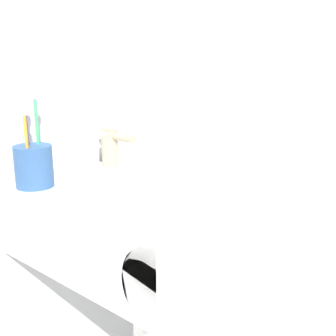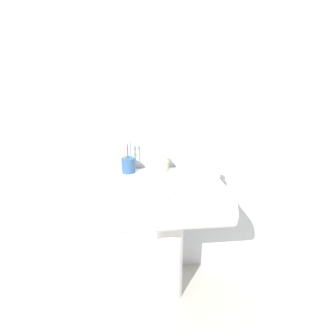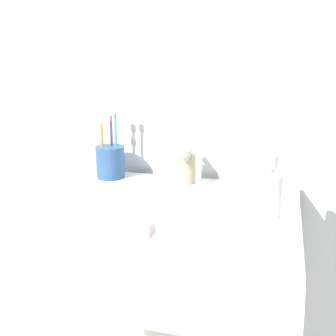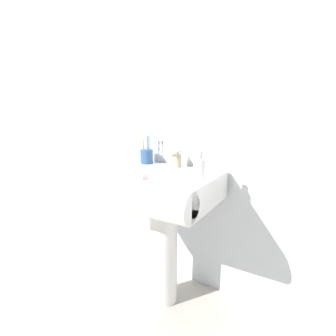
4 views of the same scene
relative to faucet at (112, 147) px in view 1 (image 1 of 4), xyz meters
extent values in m
cube|color=silver|center=(0.01, 0.11, 0.35)|extent=(5.00, 0.05, 2.40)
cube|color=white|center=(0.01, -0.17, -0.13)|extent=(0.59, 0.47, 0.16)
cylinder|color=white|center=(0.01, -0.41, -0.13)|extent=(0.59, 0.16, 0.16)
cylinder|color=tan|center=(0.00, 0.01, -0.01)|extent=(0.04, 0.04, 0.08)
cylinder|color=tan|center=(0.00, -0.03, 0.03)|extent=(0.02, 0.09, 0.02)
cube|color=tan|center=(0.00, 0.01, 0.04)|extent=(0.01, 0.06, 0.01)
cylinder|color=#2D5184|center=(-0.23, 0.00, -0.01)|extent=(0.08, 0.08, 0.09)
cylinder|color=orange|center=(-0.25, -0.01, 0.04)|extent=(0.01, 0.01, 0.15)
cube|color=white|center=(-0.25, -0.01, 0.12)|extent=(0.01, 0.01, 0.02)
cylinder|color=#3FB266|center=(-0.21, 0.01, 0.05)|extent=(0.01, 0.01, 0.18)
cube|color=white|center=(-0.21, 0.01, 0.15)|extent=(0.01, 0.01, 0.02)
cylinder|color=purple|center=(-0.23, 0.02, 0.05)|extent=(0.01, 0.01, 0.17)
cube|color=white|center=(-0.23, 0.02, 0.14)|extent=(0.01, 0.01, 0.02)
cylinder|color=white|center=(0.23, -0.17, 0.00)|extent=(0.06, 0.06, 0.10)
cylinder|color=silver|center=(0.23, -0.17, 0.05)|extent=(0.02, 0.02, 0.01)
cylinder|color=silver|center=(0.23, -0.17, 0.08)|extent=(0.03, 0.03, 0.03)
cube|color=silver|center=(-0.03, -0.34, -0.04)|extent=(0.07, 0.04, 0.02)
camera|label=1|loc=(-0.72, -0.79, 0.23)|focal=45.00mm
camera|label=2|loc=(-0.15, -1.54, 0.51)|focal=28.00mm
camera|label=3|loc=(0.24, -1.09, 0.32)|focal=45.00mm
camera|label=4|loc=(0.76, -1.37, 0.29)|focal=28.00mm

